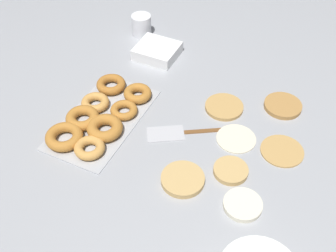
{
  "coord_description": "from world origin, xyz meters",
  "views": [
    {
      "loc": [
        0.77,
        0.28,
        0.88
      ],
      "look_at": [
        0.02,
        -0.08,
        0.04
      ],
      "focal_mm": 45.0,
      "sensor_mm": 36.0,
      "label": 1
    }
  ],
  "objects_px": {
    "container_stack": "(157,51)",
    "paper_cup": "(141,25)",
    "pancake_1": "(243,205)",
    "pancake_4": "(231,171)",
    "pancake_0": "(183,179)",
    "spatula": "(175,133)",
    "donut_tray": "(99,117)",
    "pancake_3": "(283,106)",
    "pancake_2": "(236,138)",
    "pancake_6": "(224,107)",
    "pancake_5": "(282,150)"
  },
  "relations": [
    {
      "from": "container_stack",
      "to": "pancake_5",
      "type": "bearing_deg",
      "value": 63.93
    },
    {
      "from": "donut_tray",
      "to": "spatula",
      "type": "bearing_deg",
      "value": 102.51
    },
    {
      "from": "pancake_5",
      "to": "spatula",
      "type": "height_order",
      "value": "pancake_5"
    },
    {
      "from": "container_stack",
      "to": "paper_cup",
      "type": "xyz_separation_m",
      "value": [
        -0.1,
        -0.11,
        0.02
      ]
    },
    {
      "from": "pancake_3",
      "to": "container_stack",
      "type": "distance_m",
      "value": 0.47
    },
    {
      "from": "pancake_5",
      "to": "pancake_3",
      "type": "bearing_deg",
      "value": -165.65
    },
    {
      "from": "pancake_5",
      "to": "paper_cup",
      "type": "xyz_separation_m",
      "value": [
        -0.34,
        -0.62,
        0.03
      ]
    },
    {
      "from": "pancake_4",
      "to": "spatula",
      "type": "relative_size",
      "value": 0.42
    },
    {
      "from": "pancake_2",
      "to": "spatula",
      "type": "relative_size",
      "value": 0.51
    },
    {
      "from": "pancake_4",
      "to": "donut_tray",
      "type": "height_order",
      "value": "donut_tray"
    },
    {
      "from": "pancake_6",
      "to": "donut_tray",
      "type": "relative_size",
      "value": 0.32
    },
    {
      "from": "pancake_1",
      "to": "pancake_6",
      "type": "bearing_deg",
      "value": -152.46
    },
    {
      "from": "pancake_2",
      "to": "paper_cup",
      "type": "height_order",
      "value": "paper_cup"
    },
    {
      "from": "pancake_0",
      "to": "paper_cup",
      "type": "bearing_deg",
      "value": -143.18
    },
    {
      "from": "pancake_1",
      "to": "paper_cup",
      "type": "relative_size",
      "value": 1.24
    },
    {
      "from": "pancake_4",
      "to": "pancake_6",
      "type": "distance_m",
      "value": 0.25
    },
    {
      "from": "pancake_4",
      "to": "paper_cup",
      "type": "distance_m",
      "value": 0.7
    },
    {
      "from": "pancake_0",
      "to": "pancake_5",
      "type": "bearing_deg",
      "value": 135.8
    },
    {
      "from": "pancake_4",
      "to": "donut_tray",
      "type": "relative_size",
      "value": 0.25
    },
    {
      "from": "container_stack",
      "to": "paper_cup",
      "type": "height_order",
      "value": "paper_cup"
    },
    {
      "from": "pancake_4",
      "to": "pancake_6",
      "type": "height_order",
      "value": "pancake_4"
    },
    {
      "from": "pancake_0",
      "to": "pancake_4",
      "type": "bearing_deg",
      "value": 128.37
    },
    {
      "from": "pancake_3",
      "to": "pancake_6",
      "type": "xyz_separation_m",
      "value": [
        0.08,
        -0.16,
        -0.0
      ]
    },
    {
      "from": "pancake_0",
      "to": "pancake_5",
      "type": "relative_size",
      "value": 0.95
    },
    {
      "from": "pancake_0",
      "to": "donut_tray",
      "type": "distance_m",
      "value": 0.33
    },
    {
      "from": "pancake_5",
      "to": "pancake_4",
      "type": "bearing_deg",
      "value": -38.4
    },
    {
      "from": "pancake_6",
      "to": "container_stack",
      "type": "distance_m",
      "value": 0.34
    },
    {
      "from": "pancake_0",
      "to": "spatula",
      "type": "bearing_deg",
      "value": -148.14
    },
    {
      "from": "pancake_4",
      "to": "pancake_3",
      "type": "bearing_deg",
      "value": 169.27
    },
    {
      "from": "pancake_1",
      "to": "pancake_2",
      "type": "distance_m",
      "value": 0.23
    },
    {
      "from": "pancake_0",
      "to": "pancake_3",
      "type": "distance_m",
      "value": 0.42
    },
    {
      "from": "donut_tray",
      "to": "pancake_2",
      "type": "bearing_deg",
      "value": 104.95
    },
    {
      "from": "pancake_1",
      "to": "spatula",
      "type": "xyz_separation_m",
      "value": [
        -0.15,
        -0.26,
        -0.0
      ]
    },
    {
      "from": "pancake_3",
      "to": "paper_cup",
      "type": "bearing_deg",
      "value": -106.21
    },
    {
      "from": "pancake_2",
      "to": "pancake_4",
      "type": "bearing_deg",
      "value": 12.26
    },
    {
      "from": "pancake_1",
      "to": "paper_cup",
      "type": "xyz_separation_m",
      "value": [
        -0.56,
        -0.58,
        0.03
      ]
    },
    {
      "from": "pancake_1",
      "to": "pancake_2",
      "type": "relative_size",
      "value": 0.86
    },
    {
      "from": "pancake_2",
      "to": "pancake_3",
      "type": "bearing_deg",
      "value": 155.82
    },
    {
      "from": "pancake_1",
      "to": "pancake_4",
      "type": "distance_m",
      "value": 0.11
    },
    {
      "from": "donut_tray",
      "to": "pancake_3",
      "type": "bearing_deg",
      "value": 121.66
    },
    {
      "from": "pancake_0",
      "to": "pancake_2",
      "type": "distance_m",
      "value": 0.21
    },
    {
      "from": "pancake_2",
      "to": "container_stack",
      "type": "distance_m",
      "value": 0.46
    },
    {
      "from": "pancake_1",
      "to": "pancake_3",
      "type": "xyz_separation_m",
      "value": [
        -0.4,
        -0.0,
        -0.0
      ]
    },
    {
      "from": "pancake_0",
      "to": "pancake_6",
      "type": "relative_size",
      "value": 0.98
    },
    {
      "from": "pancake_4",
      "to": "pancake_0",
      "type": "bearing_deg",
      "value": -51.63
    },
    {
      "from": "pancake_5",
      "to": "pancake_6",
      "type": "height_order",
      "value": "pancake_6"
    },
    {
      "from": "pancake_6",
      "to": "donut_tray",
      "type": "distance_m",
      "value": 0.38
    },
    {
      "from": "pancake_3",
      "to": "pancake_5",
      "type": "distance_m",
      "value": 0.18
    },
    {
      "from": "pancake_2",
      "to": "pancake_6",
      "type": "bearing_deg",
      "value": -144.63
    },
    {
      "from": "pancake_1",
      "to": "container_stack",
      "type": "relative_size",
      "value": 0.69
    }
  ]
}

